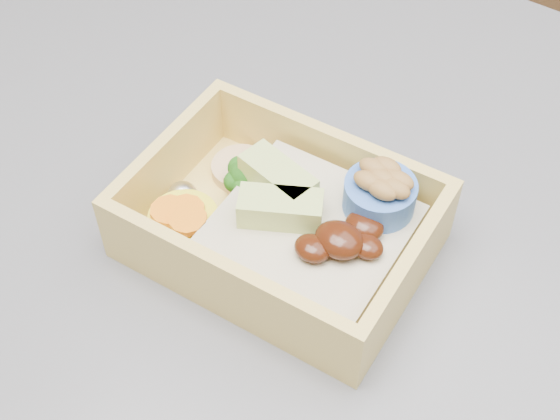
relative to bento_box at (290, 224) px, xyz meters
The scene contains 1 object.
bento_box is the anchor object (origin of this frame).
Camera 1 is at (0.14, -0.21, 1.28)m, focal length 50.00 mm.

